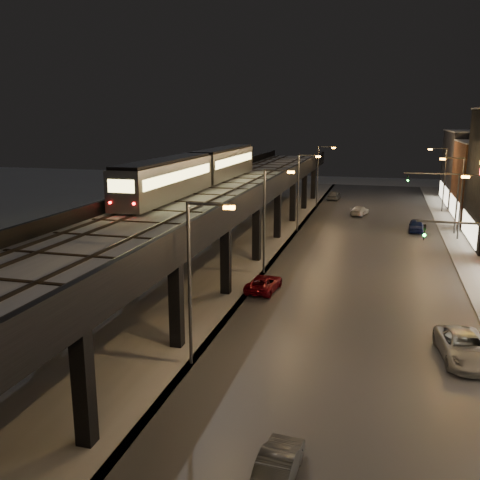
# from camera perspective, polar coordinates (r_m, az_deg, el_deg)

# --- Properties ---
(road_surface) EXTENTS (17.00, 120.00, 0.06)m
(road_surface) POSITION_cam_1_polar(r_m,az_deg,el_deg) (49.11, 12.96, -2.88)
(road_surface) COLOR #46474D
(road_surface) RESTS_ON ground
(under_viaduct_pavement) EXTENTS (11.00, 120.00, 0.06)m
(under_viaduct_pavement) POSITION_cam_1_polar(r_m,az_deg,el_deg) (51.31, -2.27, -1.86)
(under_viaduct_pavement) COLOR #9FA1A8
(under_viaduct_pavement) RESTS_ON ground
(elevated_viaduct) EXTENTS (9.00, 100.00, 6.30)m
(elevated_viaduct) POSITION_cam_1_polar(r_m,az_deg,el_deg) (47.20, -3.47, 3.75)
(elevated_viaduct) COLOR black
(elevated_viaduct) RESTS_ON ground
(viaduct_trackbed) EXTENTS (8.40, 100.00, 0.32)m
(viaduct_trackbed) POSITION_cam_1_polar(r_m,az_deg,el_deg) (47.20, -3.45, 4.70)
(viaduct_trackbed) COLOR #B2B7C1
(viaduct_trackbed) RESTS_ON elevated_viaduct
(viaduct_parapet_streetside) EXTENTS (0.30, 100.00, 1.10)m
(viaduct_parapet_streetside) POSITION_cam_1_polar(r_m,az_deg,el_deg) (45.97, 1.74, 5.07)
(viaduct_parapet_streetside) COLOR black
(viaduct_parapet_streetside) RESTS_ON elevated_viaduct
(viaduct_parapet_far) EXTENTS (0.30, 100.00, 1.10)m
(viaduct_parapet_far) POSITION_cam_1_polar(r_m,az_deg,el_deg) (48.71, -8.31, 5.39)
(viaduct_parapet_far) COLOR black
(viaduct_parapet_far) RESTS_ON elevated_viaduct
(streetlight_left_1) EXTENTS (2.57, 0.28, 9.00)m
(streetlight_left_1) POSITION_cam_1_polar(r_m,az_deg,el_deg) (28.11, -4.91, -3.50)
(streetlight_left_1) COLOR #38383A
(streetlight_left_1) RESTS_ON ground
(streetlight_left_2) EXTENTS (2.57, 0.28, 9.00)m
(streetlight_left_2) POSITION_cam_1_polar(r_m,az_deg,el_deg) (45.00, 2.94, 2.81)
(streetlight_left_2) COLOR #38383A
(streetlight_left_2) RESTS_ON ground
(streetlight_left_3) EXTENTS (2.57, 0.28, 9.00)m
(streetlight_left_3) POSITION_cam_1_polar(r_m,az_deg,el_deg) (62.51, 6.47, 5.62)
(streetlight_left_3) COLOR #38383A
(streetlight_left_3) RESTS_ON ground
(streetlight_right_3) EXTENTS (2.56, 0.28, 9.00)m
(streetlight_right_3) POSITION_cam_1_polar(r_m,az_deg,el_deg) (62.30, 22.31, 4.70)
(streetlight_right_3) COLOR #38383A
(streetlight_right_3) RESTS_ON ground
(streetlight_left_4) EXTENTS (2.57, 0.28, 9.00)m
(streetlight_left_4) POSITION_cam_1_polar(r_m,az_deg,el_deg) (80.23, 8.47, 7.19)
(streetlight_left_4) COLOR #38383A
(streetlight_left_4) RESTS_ON ground
(streetlight_right_4) EXTENTS (2.56, 0.28, 9.00)m
(streetlight_right_4) POSITION_cam_1_polar(r_m,az_deg,el_deg) (80.07, 20.82, 6.47)
(streetlight_right_4) COLOR #38383A
(streetlight_right_4) RESTS_ON ground
(traffic_light_rig_b) EXTENTS (6.10, 0.34, 7.00)m
(traffic_light_rig_b) POSITION_cam_1_polar(r_m,az_deg,el_deg) (65.24, 21.18, 4.48)
(traffic_light_rig_b) COLOR #38383A
(traffic_light_rig_b) RESTS_ON ground
(subway_train) EXTENTS (2.69, 32.43, 3.20)m
(subway_train) POSITION_cam_1_polar(r_m,az_deg,el_deg) (52.44, -4.34, 7.52)
(subway_train) COLOR gray
(subway_train) RESTS_ON viaduct_trackbed
(car_near_white) EXTENTS (1.47, 3.84, 1.25)m
(car_near_white) POSITION_cam_1_polar(r_m,az_deg,el_deg) (21.47, 4.12, -22.89)
(car_near_white) COLOR #3A3E45
(car_near_white) RESTS_ON ground
(car_mid_silver) EXTENTS (2.41, 4.59, 1.23)m
(car_mid_silver) POSITION_cam_1_polar(r_m,az_deg,el_deg) (41.39, 2.55, -4.70)
(car_mid_silver) COLOR #660610
(car_mid_silver) RESTS_ON ground
(car_mid_dark) EXTENTS (2.64, 4.52, 1.23)m
(car_mid_dark) POSITION_cam_1_polar(r_m,az_deg,el_deg) (74.87, 12.63, 3.03)
(car_mid_dark) COLOR silver
(car_mid_dark) RESTS_ON ground
(car_far_white) EXTENTS (2.05, 4.34, 1.44)m
(car_far_white) POSITION_cam_1_polar(r_m,az_deg,el_deg) (88.32, 10.01, 4.70)
(car_far_white) COLOR slate
(car_far_white) RESTS_ON ground
(car_onc_dark) EXTENTS (3.08, 5.64, 1.50)m
(car_onc_dark) POSITION_cam_1_polar(r_m,az_deg,el_deg) (32.47, 22.80, -10.62)
(car_onc_dark) COLOR #A4A4A4
(car_onc_dark) RESTS_ON ground
(car_onc_red) EXTENTS (1.85, 4.22, 1.41)m
(car_onc_red) POSITION_cam_1_polar(r_m,az_deg,el_deg) (65.81, 18.29, 1.42)
(car_onc_red) COLOR #121C50
(car_onc_red) RESTS_ON ground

